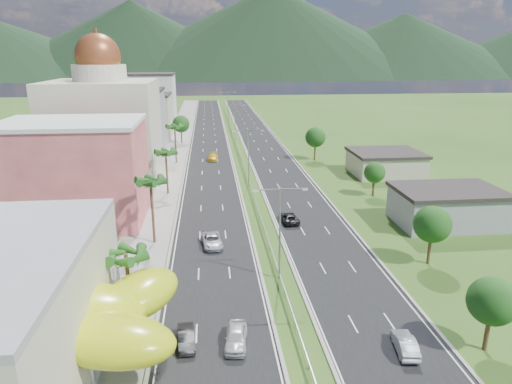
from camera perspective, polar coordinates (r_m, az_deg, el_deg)
name	(u,v)px	position (r m, az deg, el deg)	size (l,w,h in m)	color
ground	(295,328)	(45.45, 4.91, -16.54)	(500.00, 500.00, 0.00)	#2D5119
road_left	(210,146)	(129.59, -5.81, 5.75)	(11.00, 260.00, 0.04)	black
road_right	(263,145)	(130.47, 0.82, 5.91)	(11.00, 260.00, 0.04)	black
sidewalk_left	(176,147)	(129.92, -10.03, 5.62)	(7.00, 260.00, 0.12)	gray
median_guardrail	(241,157)	(112.10, -1.91, 4.37)	(0.10, 216.06, 0.76)	gray
streetlight_median_b	(280,224)	(51.15, 3.02, -4.02)	(6.04, 0.25, 11.00)	gray
streetlight_median_c	(249,151)	(89.38, -0.94, 5.15)	(6.04, 0.25, 11.00)	gray
streetlight_median_d	(235,119)	(133.63, -2.66, 9.08)	(6.04, 0.25, 11.00)	gray
streetlight_median_e	(228,103)	(178.26, -3.53, 11.04)	(6.04, 0.25, 11.00)	gray
lime_canopy	(58,317)	(40.67, -23.53, -14.14)	(18.00, 15.00, 7.40)	#B4C513
pink_shophouse	(75,174)	(74.20, -21.72, 2.07)	(20.00, 15.00, 15.00)	#B94C53
domed_building	(105,126)	(95.37, -18.40, 7.86)	(20.00, 20.00, 28.70)	beige
midrise_grey	(131,124)	(119.96, -15.34, 8.20)	(16.00, 15.00, 16.00)	gray
midrise_beige	(143,118)	(141.71, -13.93, 8.96)	(16.00, 15.00, 13.00)	#B8AF97
midrise_white	(151,102)	(164.09, -12.94, 10.94)	(16.00, 15.00, 18.00)	silver
shed_near	(447,208)	(75.10, 22.72, -1.87)	(15.00, 10.00, 5.00)	gray
shed_far	(385,164)	(102.12, 15.86, 3.39)	(14.00, 12.00, 4.40)	#B8AF97
palm_tree_b	(126,258)	(43.80, -15.92, -7.97)	(3.60, 3.60, 8.10)	#47301C
palm_tree_c	(151,184)	(61.93, -13.04, 1.02)	(3.60, 3.60, 9.60)	#47301C
palm_tree_d	(166,154)	(84.36, -11.21, 4.67)	(3.60, 3.60, 8.60)	#47301C
palm_tree_e	(175,128)	(108.74, -10.13, 7.85)	(3.60, 3.60, 9.40)	#47301C
leafy_tree_lfar	(181,124)	(133.81, -9.36, 8.38)	(4.90, 4.90, 8.05)	#47301C
leafy_tree_ra	(492,301)	(44.75, 27.43, -12.04)	(4.20, 4.20, 6.90)	#47301C
leafy_tree_rb	(432,224)	(59.32, 21.18, -3.80)	(4.55, 4.55, 7.47)	#47301C
leafy_tree_rc	(375,173)	(85.19, 14.61, 2.37)	(3.85, 3.85, 6.33)	#47301C
leafy_tree_rd	(315,137)	(111.88, 7.43, 6.81)	(4.90, 4.90, 8.05)	#47301C
mountain_ridge	(272,78)	(492.46, 2.01, 14.04)	(860.00, 140.00, 90.00)	black
car_white_near_left	(236,337)	(42.62, -2.50, -17.64)	(1.90, 4.73, 1.61)	silver
car_dark_left	(186,338)	(43.14, -8.72, -17.58)	(1.44, 4.14, 1.36)	black
car_silver_mid_left	(212,241)	(62.18, -5.51, -6.06)	(2.53, 5.49, 1.53)	#B4B7BD
car_yellow_far_left	(213,157)	(111.88, -5.41, 4.38)	(2.18, 5.35, 1.55)	gold
car_silver_right	(405,344)	(43.87, 18.12, -17.58)	(1.55, 4.43, 1.46)	#A8ABB0
car_dark_far_right	(289,218)	(70.53, 4.16, -3.23)	(2.35, 5.10, 1.42)	black
motorcycle	(157,373)	(39.76, -12.27, -21.20)	(0.64, 2.13, 1.36)	black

